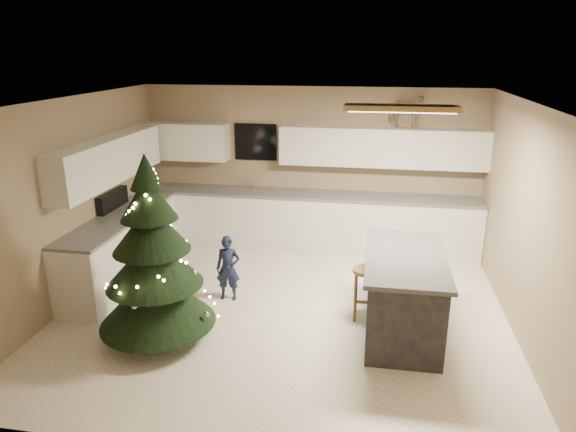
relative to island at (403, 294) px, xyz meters
The scene contains 8 objects.
ground_plane 1.54m from the island, behind, with size 5.50×5.50×0.00m, color silver.
room_shell 1.92m from the island, behind, with size 5.52×5.02×2.61m.
cabinetry 3.04m from the island, 141.16° to the left, with size 5.50×3.20×2.00m.
island is the anchor object (origin of this frame).
bar_stool 0.50m from the island, 149.07° to the left, with size 0.34×0.34×0.65m.
christmas_tree 2.83m from the island, 167.55° to the right, with size 1.35×1.30×2.15m.
toddler 2.26m from the island, 168.35° to the left, with size 0.32×0.21×0.87m, color #0F0F34.
rocking_horse 3.13m from the island, 89.32° to the left, with size 0.65×0.47×0.52m.
Camera 1 is at (1.03, -5.72, 3.17)m, focal length 32.00 mm.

